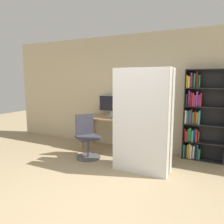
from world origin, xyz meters
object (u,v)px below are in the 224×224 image
object	(u,v)px
mattress_far	(146,119)
bookshelf	(199,117)
office_chair	(87,140)
monitor	(111,104)
mattress_near	(141,122)

from	to	relation	value
mattress_far	bookshelf	bearing A→B (deg)	46.96
office_chair	mattress_far	bearing A→B (deg)	1.60
office_chair	bookshelf	bearing A→B (deg)	24.05
monitor	bookshelf	bearing A→B (deg)	0.64
mattress_far	office_chair	bearing A→B (deg)	-178.40
monitor	mattress_far	bearing A→B (deg)	-37.41
office_chair	mattress_near	world-z (taller)	mattress_near
office_chair	mattress_near	distance (m)	1.41
monitor	bookshelf	size ratio (longest dim) A/B	0.36
monitor	bookshelf	distance (m)	2.03
mattress_far	monitor	bearing A→B (deg)	142.59
office_chair	mattress_near	bearing A→B (deg)	-10.58
monitor	office_chair	distance (m)	1.16
office_chair	mattress_far	world-z (taller)	mattress_far
monitor	office_chair	xyz separation A→B (m)	(-0.11, -0.93, -0.68)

